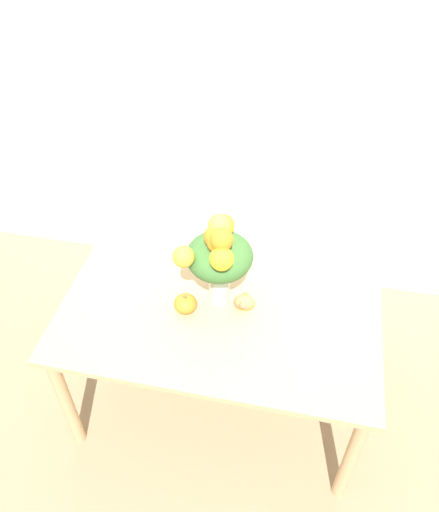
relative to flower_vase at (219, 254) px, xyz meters
The scene contains 7 objects.
ground_plane 1.03m from the flower_vase, 76.01° to the right, with size 12.00×12.00×0.00m, color #8E7556.
wall_back 1.07m from the flower_vase, 89.17° to the left, with size 8.00×0.06×2.70m.
dining_table 0.39m from the flower_vase, 76.01° to the right, with size 1.44×0.87×0.74m.
flower_vase is the anchor object (origin of this frame).
pumpkin 0.30m from the flower_vase, 147.70° to the right, with size 0.10×0.10×0.10m.
turkey_figurine 0.28m from the flower_vase, ahead, with size 0.10×0.13×0.08m.
dining_chair_near_window 0.93m from the flower_vase, 107.75° to the left, with size 0.44×0.44×0.89m.
Camera 1 is at (0.30, -1.43, 2.46)m, focal length 35.00 mm.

